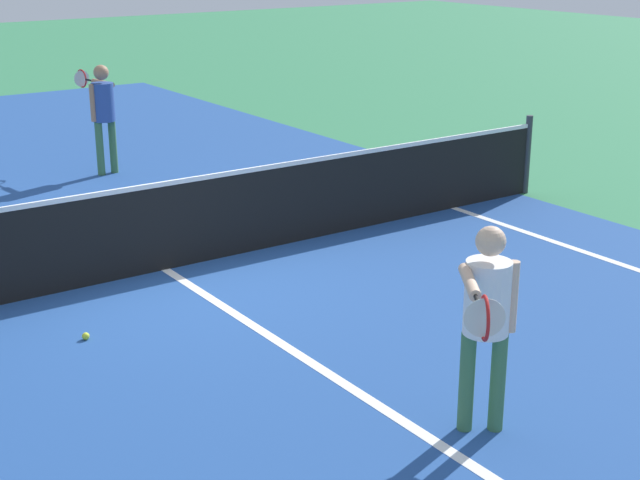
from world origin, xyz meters
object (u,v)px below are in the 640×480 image
net (163,225)px  player_far (103,107)px  player_near (487,309)px  tennis_ball_near_net (86,336)px

net → player_far: player_far is taller
player_near → player_far: size_ratio=0.95×
net → tennis_ball_near_net: bearing=-137.7°
net → player_far: size_ratio=6.82×
player_far → net: bearing=-104.8°
net → tennis_ball_near_net: 1.90m
player_near → tennis_ball_near_net: 3.69m
player_near → player_far: player_far is taller
net → player_near: (0.37, -4.37, 0.45)m
player_near → tennis_ball_near_net: size_ratio=23.18×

